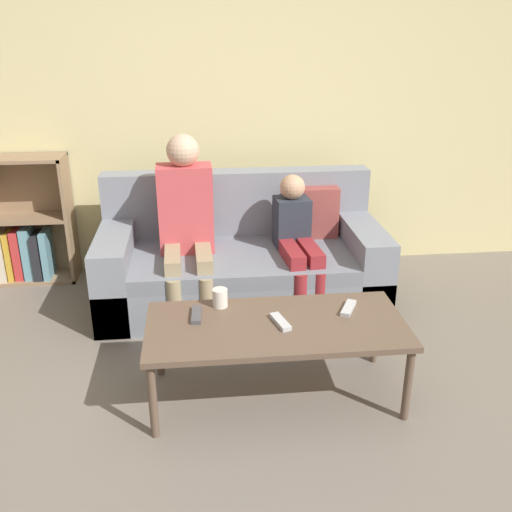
{
  "coord_description": "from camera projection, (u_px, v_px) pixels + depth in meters",
  "views": [
    {
      "loc": [
        -0.25,
        -1.86,
        1.8
      ],
      "look_at": [
        0.07,
        1.15,
        0.56
      ],
      "focal_mm": 40.0,
      "sensor_mm": 36.0,
      "label": 1
    }
  ],
  "objects": [
    {
      "name": "bookshelf",
      "position": [
        29.0,
        232.0,
        4.21
      ],
      "size": [
        0.58,
        0.28,
        0.93
      ],
      "color": "#8E7051",
      "rests_on": "ground_plane"
    },
    {
      "name": "person_adult",
      "position": [
        186.0,
        215.0,
        3.67
      ],
      "size": [
        0.36,
        0.63,
        1.16
      ],
      "rotation": [
        0.0,
        0.0,
        0.03
      ],
      "color": "#9E8966",
      "rests_on": "ground_plane"
    },
    {
      "name": "person_child",
      "position": [
        297.0,
        237.0,
        3.75
      ],
      "size": [
        0.27,
        0.63,
        0.88
      ],
      "rotation": [
        0.0,
        0.0,
        0.09
      ],
      "color": "maroon",
      "rests_on": "ground_plane"
    },
    {
      "name": "cup_near",
      "position": [
        220.0,
        298.0,
        2.97
      ],
      "size": [
        0.08,
        0.08,
        0.1
      ],
      "color": "silver",
      "rests_on": "coffee_table"
    },
    {
      "name": "couch",
      "position": [
        242.0,
        262.0,
        3.93
      ],
      "size": [
        1.88,
        0.89,
        0.84
      ],
      "color": "gray",
      "rests_on": "ground_plane"
    },
    {
      "name": "tv_remote_1",
      "position": [
        280.0,
        322.0,
        2.81
      ],
      "size": [
        0.09,
        0.18,
        0.02
      ],
      "rotation": [
        0.0,
        0.0,
        0.27
      ],
      "color": "#B7B7BC",
      "rests_on": "coffee_table"
    },
    {
      "name": "ground_plane",
      "position": [
        268.0,
        481.0,
        2.42
      ],
      "size": [
        22.0,
        22.0,
        0.0
      ],
      "primitive_type": "plane",
      "color": "#70665B"
    },
    {
      "name": "coffee_table",
      "position": [
        276.0,
        330.0,
        2.83
      ],
      "size": [
        1.29,
        0.6,
        0.42
      ],
      "color": "brown",
      "rests_on": "ground_plane"
    },
    {
      "name": "tv_remote_0",
      "position": [
        349.0,
        308.0,
        2.95
      ],
      "size": [
        0.12,
        0.17,
        0.02
      ],
      "rotation": [
        0.0,
        0.0,
        -0.47
      ],
      "color": "#B7B7BC",
      "rests_on": "coffee_table"
    },
    {
      "name": "wall_back",
      "position": [
        228.0,
        97.0,
        4.15
      ],
      "size": [
        12.0,
        0.06,
        2.6
      ],
      "color": "beige",
      "rests_on": "ground_plane"
    },
    {
      "name": "tv_remote_2",
      "position": [
        196.0,
        315.0,
        2.88
      ],
      "size": [
        0.06,
        0.17,
        0.02
      ],
      "rotation": [
        0.0,
        0.0,
        -0.05
      ],
      "color": "#47474C",
      "rests_on": "coffee_table"
    }
  ]
}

